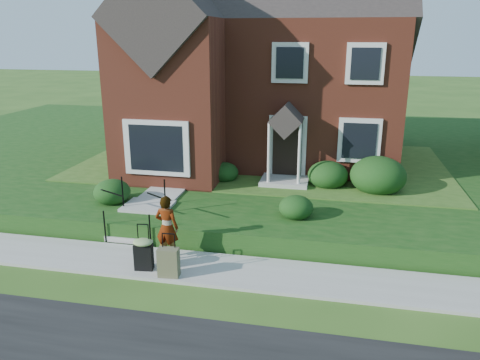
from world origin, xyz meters
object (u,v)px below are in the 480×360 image
(front_steps, at_px, (142,217))
(woman, at_px, (167,227))
(suitcase_black, at_px, (143,252))
(suitcase_olive, at_px, (169,262))

(front_steps, xyz_separation_m, woman, (1.35, -1.54, 0.43))
(woman, bearing_deg, suitcase_black, 69.09)
(suitcase_black, bearing_deg, woman, 56.43)
(woman, height_order, suitcase_olive, woman)
(suitcase_olive, bearing_deg, woman, 107.43)
(front_steps, relative_size, suitcase_black, 1.76)
(woman, relative_size, suitcase_olive, 1.57)
(front_steps, relative_size, suitcase_olive, 1.92)
(woman, distance_m, suitcase_black, 0.87)
(suitcase_olive, bearing_deg, suitcase_black, 160.54)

